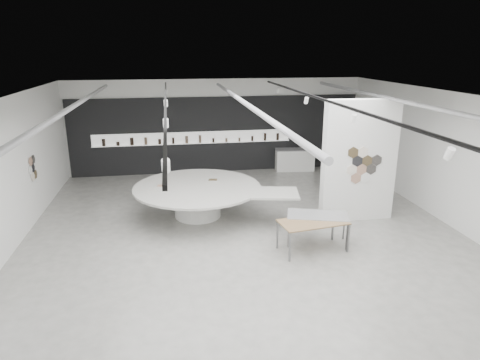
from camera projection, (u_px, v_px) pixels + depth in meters
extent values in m
cube|color=#999790|center=(247.00, 240.00, 11.54)|extent=(12.00, 14.00, 0.01)
cube|color=silver|center=(248.00, 98.00, 10.41)|extent=(12.00, 14.00, 0.01)
cube|color=white|center=(217.00, 126.00, 17.58)|extent=(12.00, 0.01, 3.80)
cube|color=white|center=(372.00, 360.00, 4.37)|extent=(12.00, 0.01, 3.80)
cube|color=white|center=(459.00, 163.00, 11.92)|extent=(0.01, 14.00, 3.80)
cylinder|color=#939396|center=(73.00, 106.00, 10.28)|extent=(0.12, 12.00, 0.12)
cylinder|color=#939396|center=(245.00, 103.00, 10.94)|extent=(0.12, 12.00, 0.12)
cylinder|color=#939396|center=(397.00, 100.00, 11.60)|extent=(0.12, 12.00, 0.12)
cube|color=black|center=(165.00, 104.00, 10.13)|extent=(0.05, 13.00, 0.06)
cylinder|color=white|center=(166.00, 166.00, 5.47)|extent=(0.11, 0.18, 0.21)
cylinder|color=white|center=(166.00, 123.00, 8.58)|extent=(0.11, 0.18, 0.21)
cylinder|color=white|center=(166.00, 103.00, 11.69)|extent=(0.11, 0.18, 0.21)
cylinder|color=white|center=(166.00, 92.00, 14.80)|extent=(0.11, 0.18, 0.21)
cube|color=black|center=(326.00, 101.00, 10.76)|extent=(0.05, 13.00, 0.06)
cylinder|color=white|center=(450.00, 154.00, 6.10)|extent=(0.11, 0.18, 0.21)
cylinder|color=white|center=(354.00, 118.00, 9.21)|extent=(0.11, 0.18, 0.21)
cylinder|color=white|center=(306.00, 100.00, 12.32)|extent=(0.11, 0.18, 0.21)
cylinder|color=white|center=(278.00, 90.00, 15.43)|extent=(0.11, 0.18, 0.21)
cylinder|color=silver|center=(33.00, 177.00, 12.56)|extent=(0.03, 0.28, 0.28)
cylinder|color=#4F4027|center=(35.00, 174.00, 12.81)|extent=(0.03, 0.28, 0.28)
cylinder|color=black|center=(33.00, 168.00, 12.62)|extent=(0.03, 0.28, 0.28)
cylinder|color=white|center=(30.00, 170.00, 12.37)|extent=(0.03, 0.28, 0.28)
cylinder|color=#A77D66|center=(31.00, 161.00, 12.42)|extent=(0.03, 0.28, 0.28)
cylinder|color=black|center=(33.00, 159.00, 12.67)|extent=(0.03, 0.28, 0.28)
cube|color=black|center=(217.00, 135.00, 17.62)|extent=(11.80, 0.10, 3.10)
cube|color=white|center=(193.00, 138.00, 17.42)|extent=(8.00, 0.06, 0.46)
cube|color=white|center=(194.00, 143.00, 17.43)|extent=(8.00, 0.18, 0.02)
cylinder|color=black|center=(104.00, 142.00, 16.83)|extent=(0.13, 0.13, 0.29)
cylinder|color=black|center=(118.00, 144.00, 16.94)|extent=(0.13, 0.13, 0.15)
cylinder|color=black|center=(132.00, 141.00, 17.00)|extent=(0.14, 0.14, 0.30)
cylinder|color=brown|center=(146.00, 141.00, 17.08)|extent=(0.12, 0.12, 0.29)
cylinder|color=black|center=(160.00, 142.00, 17.18)|extent=(0.12, 0.12, 0.21)
cylinder|color=black|center=(173.00, 141.00, 17.26)|extent=(0.10, 0.10, 0.25)
cylinder|color=brown|center=(187.00, 140.00, 17.34)|extent=(0.12, 0.12, 0.30)
cylinder|color=brown|center=(200.00, 139.00, 17.42)|extent=(0.10, 0.10, 0.31)
cylinder|color=black|center=(213.00, 140.00, 17.53)|extent=(0.09, 0.09, 0.17)
cylinder|color=brown|center=(226.00, 140.00, 17.61)|extent=(0.10, 0.10, 0.16)
cylinder|color=brown|center=(239.00, 140.00, 17.70)|extent=(0.09, 0.09, 0.15)
cylinder|color=black|center=(252.00, 138.00, 17.78)|extent=(0.09, 0.09, 0.21)
cylinder|color=black|center=(265.00, 137.00, 17.85)|extent=(0.11, 0.11, 0.31)
cylinder|color=black|center=(278.00, 137.00, 17.93)|extent=(0.11, 0.11, 0.29)
cube|color=white|center=(359.00, 161.00, 12.50)|extent=(2.20, 0.35, 3.60)
cylinder|color=#A77D66|center=(361.00, 169.00, 12.38)|extent=(0.34, 0.03, 0.34)
cylinder|color=black|center=(371.00, 169.00, 12.42)|extent=(0.34, 0.03, 0.34)
cylinder|color=silver|center=(352.00, 170.00, 12.33)|extent=(0.34, 0.03, 0.34)
cylinder|color=#4F4027|center=(367.00, 161.00, 12.32)|extent=(0.34, 0.03, 0.34)
cylinder|color=black|center=(357.00, 161.00, 12.28)|extent=(0.34, 0.03, 0.34)
cylinder|color=white|center=(366.00, 178.00, 12.47)|extent=(0.34, 0.03, 0.34)
cylinder|color=#A77D66|center=(356.00, 178.00, 12.43)|extent=(0.34, 0.03, 0.34)
cylinder|color=black|center=(377.00, 160.00, 12.37)|extent=(0.34, 0.03, 0.34)
cylinder|color=silver|center=(363.00, 152.00, 12.22)|extent=(0.34, 0.03, 0.34)
cylinder|color=#4F4027|center=(353.00, 153.00, 12.18)|extent=(0.34, 0.03, 0.34)
cylinder|color=white|center=(198.00, 202.00, 13.08)|extent=(1.62, 1.62, 0.91)
cylinder|color=#B7B5AC|center=(197.00, 187.00, 12.93)|extent=(4.49, 4.49, 0.06)
cube|color=#B7B5AC|center=(269.00, 193.00, 12.38)|extent=(1.88, 1.37, 0.06)
cube|color=#A77D66|center=(162.00, 186.00, 12.94)|extent=(0.30, 0.24, 0.01)
cube|color=#4F4027|center=(213.00, 180.00, 13.53)|extent=(0.30, 0.24, 0.01)
cube|color=olive|center=(313.00, 222.00, 10.74)|extent=(1.81, 1.10, 0.03)
cube|color=slate|center=(290.00, 247.00, 10.27)|extent=(0.05, 0.05, 0.76)
cube|color=slate|center=(277.00, 235.00, 10.97)|extent=(0.05, 0.05, 0.76)
cube|color=slate|center=(348.00, 238.00, 10.76)|extent=(0.05, 0.05, 0.76)
cube|color=slate|center=(333.00, 227.00, 11.45)|extent=(0.05, 0.05, 0.76)
cube|color=gray|center=(318.00, 215.00, 11.15)|extent=(1.72, 1.19, 0.03)
cube|color=slate|center=(289.00, 233.00, 11.03)|extent=(0.06, 0.06, 0.77)
cube|color=slate|center=(289.00, 223.00, 11.69)|extent=(0.06, 0.06, 0.77)
cube|color=slate|center=(347.00, 236.00, 10.86)|extent=(0.06, 0.06, 0.77)
cube|color=slate|center=(344.00, 226.00, 11.51)|extent=(0.06, 0.06, 0.77)
cube|color=white|center=(295.00, 160.00, 18.05)|extent=(1.63, 0.74, 0.89)
cube|color=gray|center=(295.00, 149.00, 17.91)|extent=(1.68, 0.78, 0.03)
cylinder|color=silver|center=(302.00, 144.00, 18.02)|extent=(0.03, 0.03, 0.36)
cylinder|color=silver|center=(300.00, 140.00, 17.96)|extent=(0.16, 0.04, 0.02)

